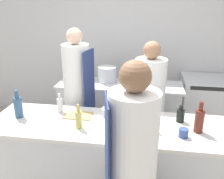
% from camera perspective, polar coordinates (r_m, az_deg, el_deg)
% --- Properties ---
extents(wall_back, '(8.00, 0.06, 2.80)m').
position_cam_1_polar(wall_back, '(4.46, 3.53, 10.89)').
color(wall_back, silver).
rests_on(wall_back, ground_plane).
extents(prep_counter, '(2.47, 0.76, 0.91)m').
position_cam_1_polar(prep_counter, '(2.84, -1.12, -15.93)').
color(prep_counter, silver).
rests_on(prep_counter, ground_plane).
extents(pass_counter, '(1.87, 0.57, 0.91)m').
position_cam_1_polar(pass_counter, '(3.92, 1.67, -4.98)').
color(pass_counter, silver).
rests_on(pass_counter, ground_plane).
extents(oven_range, '(0.91, 0.73, 0.91)m').
position_cam_1_polar(oven_range, '(4.42, 21.22, -3.39)').
color(oven_range, silver).
rests_on(oven_range, ground_plane).
extents(chef_at_prep_near, '(0.42, 0.41, 1.75)m').
position_cam_1_polar(chef_at_prep_near, '(2.03, 4.49, -18.03)').
color(chef_at_prep_near, black).
rests_on(chef_at_prep_near, ground_plane).
extents(chef_at_stove, '(0.37, 0.36, 1.79)m').
position_cam_1_polar(chef_at_stove, '(3.27, -7.82, -1.82)').
color(chef_at_stove, black).
rests_on(chef_at_stove, ground_plane).
extents(chef_at_pass_far, '(0.45, 0.44, 1.66)m').
position_cam_1_polar(chef_at_pass_far, '(3.22, 8.37, -3.90)').
color(chef_at_pass_far, black).
rests_on(chef_at_pass_far, ground_plane).
extents(bottle_olive_oil, '(0.08, 0.08, 0.19)m').
position_cam_1_polar(bottle_olive_oil, '(2.70, 15.39, -5.66)').
color(bottle_olive_oil, black).
rests_on(bottle_olive_oil, prep_counter).
extents(bottle_vinegar, '(0.09, 0.09, 0.31)m').
position_cam_1_polar(bottle_vinegar, '(2.87, -20.65, -3.67)').
color(bottle_vinegar, '#2D5175').
rests_on(bottle_vinegar, prep_counter).
extents(bottle_wine, '(0.06, 0.06, 0.22)m').
position_cam_1_polar(bottle_wine, '(2.87, -11.81, -3.46)').
color(bottle_wine, silver).
rests_on(bottle_wine, prep_counter).
extents(bottle_cooking_oil, '(0.06, 0.06, 0.25)m').
position_cam_1_polar(bottle_cooking_oil, '(2.50, -7.65, -6.65)').
color(bottle_cooking_oil, '#B2A84C').
rests_on(bottle_cooking_oil, prep_counter).
extents(bottle_sauce, '(0.06, 0.06, 0.30)m').
position_cam_1_polar(bottle_sauce, '(2.49, 8.52, -6.31)').
color(bottle_sauce, '#19471E').
rests_on(bottle_sauce, prep_counter).
extents(bottle_water, '(0.09, 0.09, 0.31)m').
position_cam_1_polar(bottle_water, '(2.54, 19.33, -6.65)').
color(bottle_water, '#5B2319').
rests_on(bottle_water, prep_counter).
extents(bowl_mixing_large, '(0.18, 0.18, 0.08)m').
position_cam_1_polar(bowl_mixing_large, '(2.57, 2.21, -7.20)').
color(bowl_mixing_large, navy).
rests_on(bowl_mixing_large, prep_counter).
extents(bowl_prep_small, '(0.16, 0.16, 0.09)m').
position_cam_1_polar(bowl_prep_small, '(2.74, -0.67, -5.19)').
color(bowl_prep_small, '#B7BABC').
rests_on(bowl_prep_small, prep_counter).
extents(bowl_ceramic_blue, '(0.25, 0.25, 0.06)m').
position_cam_1_polar(bowl_ceramic_blue, '(2.73, 7.87, -5.85)').
color(bowl_ceramic_blue, navy).
rests_on(bowl_ceramic_blue, prep_counter).
extents(cup, '(0.09, 0.09, 0.09)m').
position_cam_1_polar(cup, '(2.44, 16.01, -9.51)').
color(cup, '#33477F').
rests_on(cup, prep_counter).
extents(cutting_board, '(0.31, 0.19, 0.01)m').
position_cam_1_polar(cutting_board, '(2.78, -7.84, -5.87)').
color(cutting_board, tan).
rests_on(cutting_board, prep_counter).
extents(stockpot, '(0.28, 0.28, 0.23)m').
position_cam_1_polar(stockpot, '(3.82, -1.14, 3.50)').
color(stockpot, silver).
rests_on(stockpot, pass_counter).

